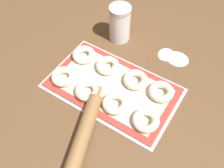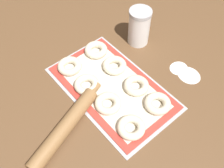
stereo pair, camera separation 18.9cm
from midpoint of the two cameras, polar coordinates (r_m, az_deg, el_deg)
ground_plane at (r=1.07m, az=5.08°, el=-1.58°), size 2.80×2.80×0.00m
baking_tray at (r=1.07m, az=5.02°, el=-1.33°), size 0.53×0.32×0.01m
baking_mat at (r=1.06m, az=5.04°, el=-1.16°), size 0.50×0.29×0.00m
bagel_front_far_left at (r=1.11m, az=-4.50°, el=3.35°), size 0.10×0.10×0.03m
bagel_front_mid_left at (r=1.04m, az=-0.49°, el=-0.72°), size 0.10×0.10×0.03m
bagel_front_mid_right at (r=1.00m, az=4.52°, el=-4.90°), size 0.10×0.10×0.03m
bagel_front_far_right at (r=0.96m, az=9.90°, el=-10.05°), size 0.10×0.10×0.03m
bagel_back_far_left at (r=1.17m, az=1.08°, el=6.93°), size 0.10×0.10×0.03m
bagel_back_mid_left at (r=1.11m, az=5.37°, el=3.50°), size 0.10×0.10×0.03m
bagel_back_mid_right at (r=1.06m, az=10.39°, el=-0.95°), size 0.10×0.10×0.03m
bagel_back_far_right at (r=1.03m, az=15.10°, el=-4.79°), size 0.10×0.10×0.03m
flour_canister at (r=1.21m, az=10.47°, el=11.72°), size 0.10×0.10×0.17m
rolling_pin at (r=0.94m, az=-4.76°, el=-10.31°), size 0.17×0.44×0.06m
flour_patch_near at (r=1.18m, az=20.87°, el=1.31°), size 0.10×0.09×0.00m
flour_patch_far at (r=1.19m, az=18.78°, el=2.81°), size 0.07×0.08×0.00m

